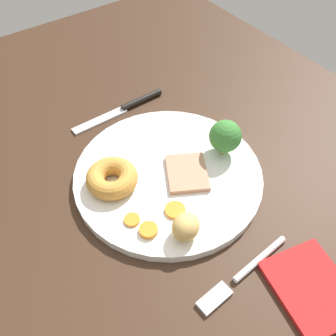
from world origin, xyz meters
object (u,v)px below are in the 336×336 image
at_px(dinner_plate, 168,175).
at_px(yorkshire_pudding, 112,178).
at_px(folded_napkin, 312,288).
at_px(carrot_coin_front, 132,220).
at_px(roast_potato_left, 186,227).
at_px(broccoli_floret, 225,136).
at_px(carrot_coin_back, 175,210).
at_px(knife, 127,107).
at_px(carrot_coin_side, 148,230).
at_px(meat_slice_main, 189,172).
at_px(fork, 242,274).

xyz_separation_m(dinner_plate, yorkshire_pudding, (0.03, 0.08, 0.02)).
xyz_separation_m(yorkshire_pudding, folded_napkin, (-0.28, -0.12, -0.02)).
xyz_separation_m(yorkshire_pudding, carrot_coin_front, (-0.07, 0.01, -0.01)).
bearing_deg(roast_potato_left, broccoli_floret, -58.55).
bearing_deg(carrot_coin_back, carrot_coin_front, 69.47).
distance_m(dinner_plate, broccoli_floret, 0.11).
distance_m(carrot_coin_front, carrot_coin_back, 0.06).
xyz_separation_m(carrot_coin_front, knife, (0.22, -0.13, -0.01)).
bearing_deg(yorkshire_pudding, carrot_coin_front, 171.09).
bearing_deg(carrot_coin_side, knife, -25.19).
bearing_deg(broccoli_floret, dinner_plate, 81.27).
xyz_separation_m(yorkshire_pudding, carrot_coin_back, (-0.09, -0.05, -0.01)).
height_order(meat_slice_main, carrot_coin_front, meat_slice_main).
relative_size(yorkshire_pudding, carrot_coin_back, 2.62).
xyz_separation_m(broccoli_floret, folded_napkin, (-0.24, 0.06, -0.04)).
xyz_separation_m(carrot_coin_back, folded_napkin, (-0.19, -0.07, -0.01)).
relative_size(roast_potato_left, broccoli_floret, 0.70).
height_order(broccoli_floret, fork, broccoli_floret).
xyz_separation_m(dinner_plate, carrot_coin_front, (-0.04, 0.09, 0.01)).
relative_size(meat_slice_main, roast_potato_left, 1.78).
bearing_deg(yorkshire_pudding, dinner_plate, -109.97).
distance_m(carrot_coin_back, carrot_coin_side, 0.05).
height_order(yorkshire_pudding, carrot_coin_back, yorkshire_pudding).
xyz_separation_m(meat_slice_main, carrot_coin_front, (-0.02, 0.12, -0.00)).
relative_size(carrot_coin_back, broccoli_floret, 0.50).
bearing_deg(knife, meat_slice_main, 86.09).
bearing_deg(knife, yorkshire_pudding, 51.68).
xyz_separation_m(roast_potato_left, folded_napkin, (-0.15, -0.08, -0.03)).
distance_m(dinner_plate, carrot_coin_back, 0.07).
xyz_separation_m(carrot_coin_front, folded_napkin, (-0.21, -0.13, -0.01)).
bearing_deg(roast_potato_left, carrot_coin_back, -16.30).
distance_m(meat_slice_main, folded_napkin, 0.23).
bearing_deg(yorkshire_pudding, fork, -163.97).
bearing_deg(fork, knife, -102.23).
height_order(carrot_coin_back, carrot_coin_side, carrot_coin_side).
distance_m(carrot_coin_front, fork, 0.16).
bearing_deg(carrot_coin_front, knife, -29.63).
bearing_deg(carrot_coin_front, broccoli_floret, -81.75).
xyz_separation_m(yorkshire_pudding, broccoli_floret, (-0.04, -0.18, 0.02)).
bearing_deg(carrot_coin_side, broccoli_floret, -73.00).
distance_m(carrot_coin_back, fork, 0.12).
bearing_deg(meat_slice_main, carrot_coin_back, 126.86).
xyz_separation_m(carrot_coin_front, fork, (-0.14, -0.07, -0.01)).
xyz_separation_m(carrot_coin_back, fork, (-0.12, -0.02, -0.01)).
bearing_deg(dinner_plate, meat_slice_main, -129.45).
bearing_deg(dinner_plate, fork, 174.40).
bearing_deg(folded_napkin, knife, 0.58).
relative_size(fork, knife, 0.83).
distance_m(meat_slice_main, yorkshire_pudding, 0.12).
bearing_deg(meat_slice_main, carrot_coin_front, 100.82).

